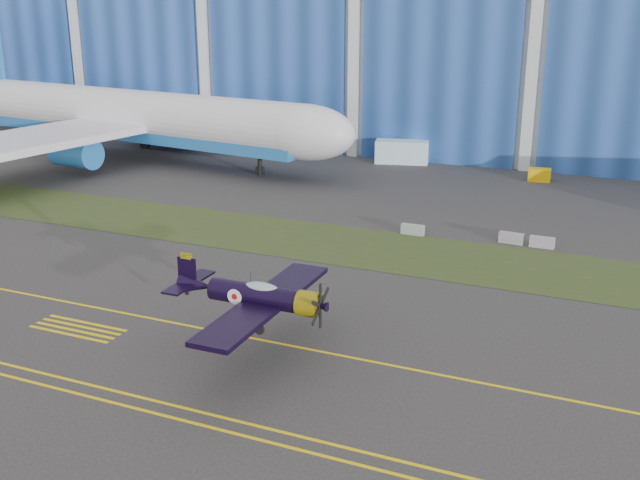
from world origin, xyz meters
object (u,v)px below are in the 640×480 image
at_px(jetliner, 130,60).
at_px(tug, 539,175).
at_px(warbird, 256,295).
at_px(shipping_container, 402,152).

distance_m(jetliner, tug, 51.39).
bearing_deg(tug, warbird, -106.16).
height_order(warbird, tug, warbird).
bearing_deg(jetliner, shipping_container, 25.93).
xyz_separation_m(jetliner, shipping_container, (32.33, 10.60, -10.93)).
distance_m(warbird, tug, 51.83).
relative_size(warbird, shipping_container, 1.95).
xyz_separation_m(warbird, tug, (8.54, 51.04, -2.97)).
distance_m(shipping_container, tug, 17.48).
xyz_separation_m(jetliner, tug, (49.50, 7.40, -11.63)).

